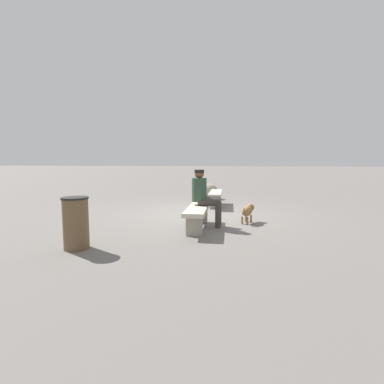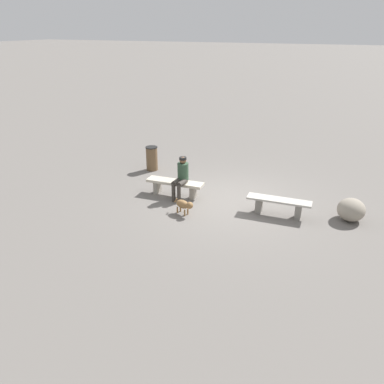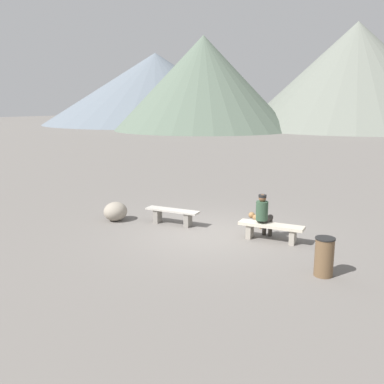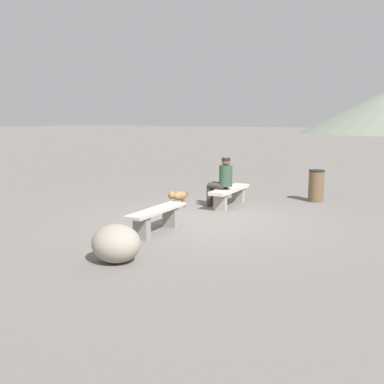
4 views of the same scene
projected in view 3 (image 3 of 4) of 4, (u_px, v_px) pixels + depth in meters
The scene contains 10 objects.
ground at pixel (209, 236), 11.63m from camera, with size 210.00×210.00×0.06m, color slate.
bench_left at pixel (172, 214), 12.53m from camera, with size 1.69×0.47×0.46m.
bench_right at pixel (271, 229), 11.01m from camera, with size 1.73×0.49×0.46m.
seated_person at pixel (263, 213), 11.13m from camera, with size 0.34×0.64×1.23m.
dog at pixel (257, 218), 12.26m from camera, with size 0.64×0.34×0.42m.
trash_bin at pixel (324, 257), 8.74m from camera, with size 0.42×0.42×0.83m.
boulder at pixel (116, 211), 12.97m from camera, with size 0.70×0.76×0.58m, color gray.
distant_peak_2 at pixel (203, 83), 58.77m from camera, with size 25.18×25.18×12.91m, color #566656.
distant_peak_3 at pixel (156, 89), 78.27m from camera, with size 41.39×41.39×12.89m, color slate.
distant_peak_4 at pixel (355, 76), 60.91m from camera, with size 32.60×32.60×15.16m, color slate.
Camera 3 is at (5.07, -9.93, 3.52)m, focal length 39.27 mm.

